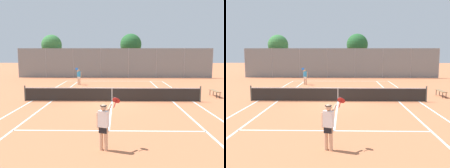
# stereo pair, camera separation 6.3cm
# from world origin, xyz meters

# --- Properties ---
(ground_plane) EXTENTS (120.00, 120.00, 0.00)m
(ground_plane) POSITION_xyz_m (0.00, 0.00, 0.00)
(ground_plane) COLOR #C67047
(court_line_markings) EXTENTS (11.10, 23.90, 0.01)m
(court_line_markings) POSITION_xyz_m (0.00, 0.00, 0.00)
(court_line_markings) COLOR white
(court_line_markings) RESTS_ON ground
(tennis_net) EXTENTS (12.00, 0.10, 1.07)m
(tennis_net) POSITION_xyz_m (0.00, 0.00, 0.51)
(tennis_net) COLOR #474C47
(tennis_net) RESTS_ON ground
(player_near_side) EXTENTS (0.84, 0.69, 1.77)m
(player_near_side) POSITION_xyz_m (-0.09, -8.49, 0.93)
(player_near_side) COLOR #D8A884
(player_near_side) RESTS_ON ground
(player_far_left) EXTENTS (0.53, 0.84, 1.77)m
(player_far_left) POSITION_xyz_m (-3.60, 8.76, 0.93)
(player_far_left) COLOR #D8A884
(player_far_left) RESTS_ON ground
(loose_tennis_ball_1) EXTENTS (0.07, 0.07, 0.07)m
(loose_tennis_ball_1) POSITION_xyz_m (-4.51, 5.61, 0.03)
(loose_tennis_ball_1) COLOR #D1DB33
(loose_tennis_ball_1) RESTS_ON ground
(courtside_bench) EXTENTS (0.36, 1.50, 0.47)m
(courtside_bench) POSITION_xyz_m (7.70, 1.98, 0.41)
(courtside_bench) COLOR olive
(courtside_bench) RESTS_ON ground
(back_fence) EXTENTS (25.20, 0.08, 3.83)m
(back_fence) POSITION_xyz_m (0.00, 15.65, 1.92)
(back_fence) COLOR gray
(back_fence) RESTS_ON ground
(tree_behind_left) EXTENTS (2.81, 2.77, 5.70)m
(tree_behind_left) POSITION_xyz_m (-8.60, 17.80, 4.23)
(tree_behind_left) COLOR brown
(tree_behind_left) RESTS_ON ground
(tree_behind_right) EXTENTS (3.03, 3.03, 5.93)m
(tree_behind_right) POSITION_xyz_m (2.31, 19.25, 4.33)
(tree_behind_right) COLOR brown
(tree_behind_right) RESTS_ON ground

